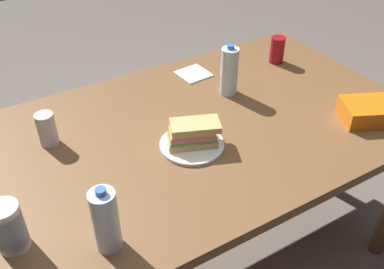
{
  "coord_description": "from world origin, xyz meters",
  "views": [
    {
      "loc": [
        -0.7,
        -1.11,
        1.7
      ],
      "look_at": [
        -0.09,
        -0.09,
        0.8
      ],
      "focal_mm": 40.42,
      "sensor_mm": 36.0,
      "label": 1
    }
  ],
  "objects_px": {
    "chip_bag": "(373,111)",
    "water_bottle_tall": "(229,71)",
    "sandwich": "(193,133)",
    "paper_plate": "(192,144)",
    "soda_can_silver": "(47,129)",
    "dining_table": "(200,144)",
    "plastic_cup_stack": "(9,227)",
    "water_bottle_spare": "(106,220)",
    "soda_can_red": "(277,50)"
  },
  "relations": [
    {
      "from": "plastic_cup_stack",
      "to": "water_bottle_spare",
      "type": "height_order",
      "value": "water_bottle_spare"
    },
    {
      "from": "water_bottle_tall",
      "to": "plastic_cup_stack",
      "type": "xyz_separation_m",
      "value": [
        -0.95,
        -0.36,
        -0.03
      ]
    },
    {
      "from": "paper_plate",
      "to": "sandwich",
      "type": "distance_m",
      "value": 0.05
    },
    {
      "from": "plastic_cup_stack",
      "to": "soda_can_silver",
      "type": "relative_size",
      "value": 1.22
    },
    {
      "from": "soda_can_red",
      "to": "chip_bag",
      "type": "distance_m",
      "value": 0.55
    },
    {
      "from": "dining_table",
      "to": "chip_bag",
      "type": "xyz_separation_m",
      "value": [
        0.58,
        -0.29,
        0.12
      ]
    },
    {
      "from": "water_bottle_spare",
      "to": "paper_plate",
      "type": "bearing_deg",
      "value": 31.9
    },
    {
      "from": "chip_bag",
      "to": "water_bottle_tall",
      "type": "distance_m",
      "value": 0.57
    },
    {
      "from": "soda_can_red",
      "to": "chip_bag",
      "type": "height_order",
      "value": "soda_can_red"
    },
    {
      "from": "paper_plate",
      "to": "water_bottle_spare",
      "type": "relative_size",
      "value": 1.08
    },
    {
      "from": "dining_table",
      "to": "soda_can_silver",
      "type": "xyz_separation_m",
      "value": [
        -0.51,
        0.19,
        0.15
      ]
    },
    {
      "from": "plastic_cup_stack",
      "to": "water_bottle_spare",
      "type": "bearing_deg",
      "value": -30.42
    },
    {
      "from": "sandwich",
      "to": "water_bottle_spare",
      "type": "height_order",
      "value": "water_bottle_spare"
    },
    {
      "from": "sandwich",
      "to": "soda_can_red",
      "type": "bearing_deg",
      "value": 27.46
    },
    {
      "from": "paper_plate",
      "to": "plastic_cup_stack",
      "type": "height_order",
      "value": "plastic_cup_stack"
    },
    {
      "from": "chip_bag",
      "to": "soda_can_silver",
      "type": "distance_m",
      "value": 1.2
    },
    {
      "from": "sandwich",
      "to": "water_bottle_tall",
      "type": "distance_m",
      "value": 0.39
    },
    {
      "from": "soda_can_silver",
      "to": "chip_bag",
      "type": "bearing_deg",
      "value": -23.64
    },
    {
      "from": "sandwich",
      "to": "soda_can_red",
      "type": "xyz_separation_m",
      "value": [
        0.66,
        0.34,
        0.01
      ]
    },
    {
      "from": "plastic_cup_stack",
      "to": "chip_bag",
      "type": "bearing_deg",
      "value": -3.51
    },
    {
      "from": "water_bottle_tall",
      "to": "plastic_cup_stack",
      "type": "height_order",
      "value": "water_bottle_tall"
    },
    {
      "from": "chip_bag",
      "to": "water_bottle_spare",
      "type": "bearing_deg",
      "value": 28.03
    },
    {
      "from": "chip_bag",
      "to": "water_bottle_tall",
      "type": "bearing_deg",
      "value": -24.95
    },
    {
      "from": "sandwich",
      "to": "water_bottle_tall",
      "type": "relative_size",
      "value": 0.95
    },
    {
      "from": "dining_table",
      "to": "chip_bag",
      "type": "distance_m",
      "value": 0.67
    },
    {
      "from": "dining_table",
      "to": "water_bottle_spare",
      "type": "height_order",
      "value": "water_bottle_spare"
    },
    {
      "from": "paper_plate",
      "to": "soda_can_silver",
      "type": "height_order",
      "value": "soda_can_silver"
    },
    {
      "from": "paper_plate",
      "to": "water_bottle_spare",
      "type": "bearing_deg",
      "value": -148.1
    },
    {
      "from": "dining_table",
      "to": "water_bottle_tall",
      "type": "distance_m",
      "value": 0.32
    },
    {
      "from": "paper_plate",
      "to": "soda_can_silver",
      "type": "xyz_separation_m",
      "value": [
        -0.42,
        0.27,
        0.06
      ]
    },
    {
      "from": "soda_can_red",
      "to": "plastic_cup_stack",
      "type": "xyz_separation_m",
      "value": [
        -1.3,
        -0.47,
        0.01
      ]
    },
    {
      "from": "dining_table",
      "to": "water_bottle_tall",
      "type": "xyz_separation_m",
      "value": [
        0.22,
        0.14,
        0.19
      ]
    },
    {
      "from": "sandwich",
      "to": "chip_bag",
      "type": "height_order",
      "value": "sandwich"
    },
    {
      "from": "soda_can_red",
      "to": "soda_can_silver",
      "type": "height_order",
      "value": "same"
    },
    {
      "from": "sandwich",
      "to": "water_bottle_tall",
      "type": "bearing_deg",
      "value": 36.58
    },
    {
      "from": "water_bottle_tall",
      "to": "soda_can_red",
      "type": "bearing_deg",
      "value": 17.95
    },
    {
      "from": "dining_table",
      "to": "sandwich",
      "type": "height_order",
      "value": "sandwich"
    },
    {
      "from": "soda_can_silver",
      "to": "water_bottle_spare",
      "type": "bearing_deg",
      "value": -88.82
    },
    {
      "from": "water_bottle_tall",
      "to": "water_bottle_spare",
      "type": "xyz_separation_m",
      "value": [
        -0.73,
        -0.49,
        -0.0
      ]
    },
    {
      "from": "soda_can_silver",
      "to": "plastic_cup_stack",
      "type": "bearing_deg",
      "value": -117.76
    },
    {
      "from": "chip_bag",
      "to": "soda_can_silver",
      "type": "height_order",
      "value": "soda_can_silver"
    },
    {
      "from": "water_bottle_spare",
      "to": "soda_can_silver",
      "type": "distance_m",
      "value": 0.53
    },
    {
      "from": "paper_plate",
      "to": "chip_bag",
      "type": "distance_m",
      "value": 0.71
    },
    {
      "from": "sandwich",
      "to": "plastic_cup_stack",
      "type": "bearing_deg",
      "value": -168.7
    },
    {
      "from": "chip_bag",
      "to": "water_bottle_tall",
      "type": "xyz_separation_m",
      "value": [
        -0.36,
        0.44,
        0.07
      ]
    },
    {
      "from": "chip_bag",
      "to": "sandwich",
      "type": "bearing_deg",
      "value": 8.13
    },
    {
      "from": "paper_plate",
      "to": "water_bottle_spare",
      "type": "xyz_separation_m",
      "value": [
        -0.41,
        -0.26,
        0.09
      ]
    },
    {
      "from": "chip_bag",
      "to": "soda_can_silver",
      "type": "relative_size",
      "value": 1.89
    },
    {
      "from": "sandwich",
      "to": "water_bottle_spare",
      "type": "bearing_deg",
      "value": -148.32
    },
    {
      "from": "dining_table",
      "to": "soda_can_red",
      "type": "bearing_deg",
      "value": 24.04
    }
  ]
}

